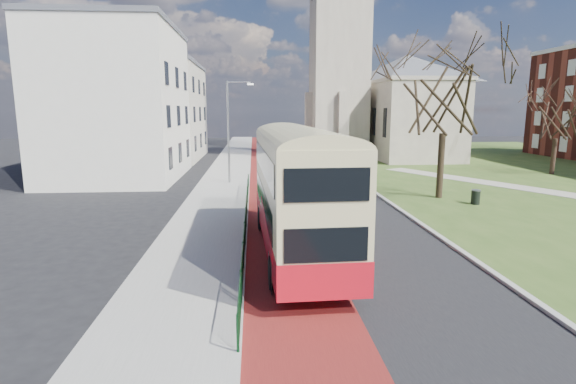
{
  "coord_description": "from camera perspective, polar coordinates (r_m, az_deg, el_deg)",
  "views": [
    {
      "loc": [
        -2.5,
        -18.05,
        5.9
      ],
      "look_at": [
        -0.89,
        3.16,
        2.0
      ],
      "focal_mm": 28.0,
      "sensor_mm": 36.0,
      "label": 1
    }
  ],
  "objects": [
    {
      "name": "litter_bin",
      "position": [
        30.57,
        22.72,
        -0.58
      ],
      "size": [
        0.65,
        0.65,
        0.93
      ],
      "rotation": [
        0.0,
        0.0,
        0.13
      ],
      "color": "black",
      "rests_on": "grass_green"
    },
    {
      "name": "kerb_west",
      "position": [
        38.5,
        -5.05,
        1.64
      ],
      "size": [
        0.25,
        120.0,
        0.13
      ],
      "primitive_type": "cube",
      "color": "#999993",
      "rests_on": "ground"
    },
    {
      "name": "kerb_east",
      "position": [
        41.38,
        7.69,
        2.19
      ],
      "size": [
        0.25,
        80.0,
        0.13
      ],
      "primitive_type": "cube",
      "color": "#999993",
      "rests_on": "ground"
    },
    {
      "name": "bus",
      "position": [
        18.21,
        1.21,
        0.81
      ],
      "size": [
        3.23,
        12.13,
        5.03
      ],
      "rotation": [
        0.0,
        0.0,
        0.04
      ],
      "color": "#B6101D",
      "rests_on": "ground"
    },
    {
      "name": "pavement_west",
      "position": [
        38.58,
        -8.02,
        1.58
      ],
      "size": [
        4.0,
        120.0,
        0.12
      ],
      "primitive_type": "cube",
      "color": "gray",
      "rests_on": "ground"
    },
    {
      "name": "winter_tree_near",
      "position": [
        31.66,
        19.41,
        13.2
      ],
      "size": [
        9.22,
        9.22,
        11.15
      ],
      "rotation": [
        0.0,
        0.0,
        -0.25
      ],
      "color": "black",
      "rests_on": "grass_green"
    },
    {
      "name": "pedestrian_railing",
      "position": [
        22.7,
        -5.37,
        -3.28
      ],
      "size": [
        0.07,
        24.0,
        1.12
      ],
      "color": "#0D3919",
      "rests_on": "ground"
    },
    {
      "name": "street_block_near",
      "position": [
        41.67,
        -20.74,
        10.58
      ],
      "size": [
        10.3,
        14.3,
        13.0
      ],
      "color": "silver",
      "rests_on": "ground"
    },
    {
      "name": "grass_green",
      "position": [
        49.51,
        30.85,
        2.1
      ],
      "size": [
        40.0,
        80.0,
        0.04
      ],
      "primitive_type": "cube",
      "color": "#334E1B",
      "rests_on": "ground"
    },
    {
      "name": "gothic_church",
      "position": [
        58.49,
        11.11,
        17.31
      ],
      "size": [
        16.38,
        18.0,
        40.0
      ],
      "color": "gray",
      "rests_on": "ground"
    },
    {
      "name": "road_carriageway",
      "position": [
        38.71,
        1.63,
        1.63
      ],
      "size": [
        9.0,
        120.0,
        0.01
      ],
      "primitive_type": "cube",
      "color": "black",
      "rests_on": "ground"
    },
    {
      "name": "bus_lane",
      "position": [
        38.53,
        -2.37,
        1.59
      ],
      "size": [
        3.4,
        120.0,
        0.01
      ],
      "primitive_type": "cube",
      "color": "#591414",
      "rests_on": "ground"
    },
    {
      "name": "ground",
      "position": [
        19.16,
        3.39,
        -7.57
      ],
      "size": [
        160.0,
        160.0,
        0.0
      ],
      "primitive_type": "plane",
      "color": "black",
      "rests_on": "ground"
    },
    {
      "name": "street_block_far",
      "position": [
        57.22,
        -16.2,
        9.85
      ],
      "size": [
        10.3,
        16.3,
        11.5
      ],
      "color": "beige",
      "rests_on": "ground"
    },
    {
      "name": "winter_tree_far",
      "position": [
        47.91,
        31.11,
        8.9
      ],
      "size": [
        6.49,
        6.49,
        8.43
      ],
      "rotation": [
        0.0,
        0.0,
        -0.14
      ],
      "color": "#302118",
      "rests_on": "grass_green"
    },
    {
      "name": "streetlamp",
      "position": [
        36.12,
        -7.36,
        8.24
      ],
      "size": [
        2.13,
        0.18,
        8.0
      ],
      "color": "gray",
      "rests_on": "pavement_west"
    }
  ]
}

